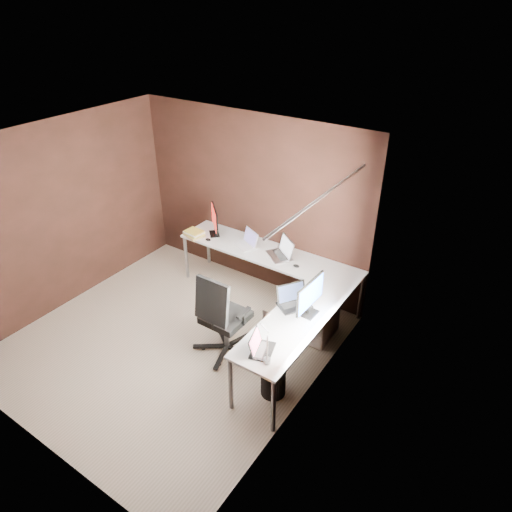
{
  "coord_description": "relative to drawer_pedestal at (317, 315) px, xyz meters",
  "views": [
    {
      "loc": [
        3.32,
        -3.04,
        3.87
      ],
      "look_at": [
        0.64,
        0.95,
        1.0
      ],
      "focal_mm": 32.0,
      "sensor_mm": 36.0,
      "label": 1
    }
  ],
  "objects": [
    {
      "name": "mouse_corner",
      "position": [
        -0.45,
        0.23,
        0.45
      ],
      "size": [
        0.1,
        0.08,
        0.03
      ],
      "primitive_type": "ellipsoid",
      "rotation": [
        0.0,
        0.0,
        0.31
      ],
      "color": "black",
      "rests_on": "desk"
    },
    {
      "name": "mouse_left",
      "position": [
        -1.84,
        0.15,
        0.45
      ],
      "size": [
        0.09,
        0.06,
        0.03
      ],
      "primitive_type": "ellipsoid",
      "rotation": [
        0.0,
        0.0,
        0.09
      ],
      "color": "black",
      "rests_on": "desk"
    },
    {
      "name": "laptop_black_small",
      "position": [
        0.02,
        -1.33,
        0.47
      ],
      "size": [
        0.29,
        0.34,
        0.2
      ],
      "rotation": [
        0.0,
        0.0,
        1.87
      ],
      "color": "black",
      "rests_on": "desk"
    },
    {
      "name": "room",
      "position": [
        -1.09,
        -1.08,
        0.98
      ],
      "size": [
        3.6,
        3.6,
        2.5
      ],
      "color": "#C6B19A",
      "rests_on": "ground"
    },
    {
      "name": "laptop_black_big",
      "position": [
        -0.09,
        -0.48,
        0.48
      ],
      "size": [
        0.41,
        0.44,
        0.24
      ],
      "rotation": [
        0.0,
        0.0,
        1.0
      ],
      "color": "black",
      "rests_on": "desk"
    },
    {
      "name": "monitor_left",
      "position": [
        -1.88,
        0.37,
        0.67
      ],
      "size": [
        0.36,
        0.36,
        0.42
      ],
      "rotation": [
        0.0,
        0.0,
        -0.78
      ],
      "color": "black",
      "rests_on": "desk"
    },
    {
      "name": "drawer_pedestal",
      "position": [
        0.0,
        0.0,
        0.0
      ],
      "size": [
        0.42,
        0.5,
        0.6
      ],
      "primitive_type": "cube",
      "color": "white",
      "rests_on": "ground"
    },
    {
      "name": "desk",
      "position": [
        -0.59,
        -0.11,
        0.38
      ],
      "size": [
        2.65,
        2.25,
        0.73
      ],
      "color": "white",
      "rests_on": "ground"
    },
    {
      "name": "desk_lamp",
      "position": [
        0.1,
        -1.37,
        0.75
      ],
      "size": [
        0.18,
        0.2,
        0.52
      ],
      "rotation": [
        0.0,
        0.0,
        -0.07
      ],
      "color": "slate",
      "rests_on": "desk"
    },
    {
      "name": "monitor_right",
      "position": [
        0.14,
        -0.53,
        0.68
      ],
      "size": [
        0.13,
        0.53,
        0.43
      ],
      "rotation": [
        0.0,
        0.0,
        1.53
      ],
      "color": "black",
      "rests_on": "desk"
    },
    {
      "name": "wastebasket",
      "position": [
        0.07,
        -1.14,
        -0.14
      ],
      "size": [
        0.35,
        0.35,
        0.31
      ],
      "primitive_type": "cylinder",
      "rotation": [
        0.0,
        0.0,
        -0.37
      ],
      "color": "black",
      "rests_on": "ground"
    },
    {
      "name": "laptop_white",
      "position": [
        -1.3,
        0.35,
        0.48
      ],
      "size": [
        0.39,
        0.35,
        0.22
      ],
      "rotation": [
        0.0,
        0.0,
        -0.45
      ],
      "color": "white",
      "rests_on": "desk"
    },
    {
      "name": "laptop_silver",
      "position": [
        -0.75,
        0.37,
        0.48
      ],
      "size": [
        0.46,
        0.44,
        0.25
      ],
      "rotation": [
        0.0,
        0.0,
        -0.63
      ],
      "color": "silver",
      "rests_on": "desk"
    },
    {
      "name": "book_stack",
      "position": [
        -2.1,
        0.15,
        0.47
      ],
      "size": [
        0.32,
        0.29,
        0.09
      ],
      "rotation": [
        0.0,
        0.0,
        -0.18
      ],
      "color": "tan",
      "rests_on": "desk"
    },
    {
      "name": "office_chair",
      "position": [
        -0.78,
        -0.9,
        0.03
      ],
      "size": [
        0.63,
        0.63,
        1.12
      ],
      "rotation": [
        0.0,
        0.0,
        -0.01
      ],
      "color": "black",
      "rests_on": "ground"
    }
  ]
}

